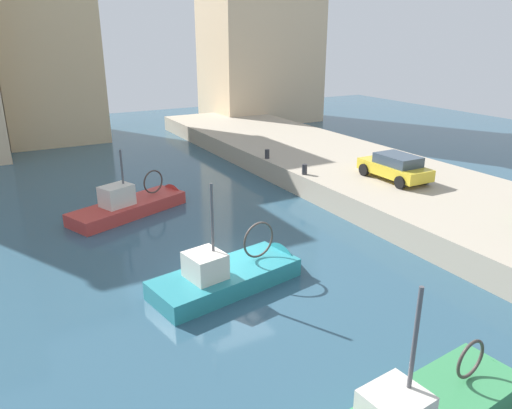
% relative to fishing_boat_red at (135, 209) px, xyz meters
% --- Properties ---
extents(water_surface, '(80.00, 80.00, 0.00)m').
position_rel_fishing_boat_red_xyz_m(water_surface, '(1.44, -7.91, -0.13)').
color(water_surface, '#2D5166').
rests_on(water_surface, ground).
extents(quay_wall, '(9.00, 56.00, 1.20)m').
position_rel_fishing_boat_red_xyz_m(quay_wall, '(12.94, -7.91, 0.47)').
color(quay_wall, '#ADA08C').
rests_on(quay_wall, ground).
extents(fishing_boat_red, '(6.84, 4.16, 4.11)m').
position_rel_fishing_boat_red_xyz_m(fishing_boat_red, '(0.00, 0.00, 0.00)').
color(fishing_boat_red, '#BC3833').
rests_on(fishing_boat_red, ground).
extents(fishing_boat_teal, '(6.33, 2.99, 4.83)m').
position_rel_fishing_boat_red_xyz_m(fishing_boat_teal, '(1.08, -8.92, -0.02)').
color(fishing_boat_teal, teal).
rests_on(fishing_boat_teal, ground).
extents(parked_car_yellow, '(1.91, 3.91, 1.35)m').
position_rel_fishing_boat_red_xyz_m(parked_car_yellow, '(12.28, -5.03, 1.77)').
color(parked_car_yellow, gold).
rests_on(parked_car_yellow, quay_wall).
extents(mooring_bollard_mid, '(0.28, 0.28, 0.55)m').
position_rel_fishing_boat_red_xyz_m(mooring_bollard_mid, '(8.79, -1.91, 1.35)').
color(mooring_bollard_mid, '#2D2D33').
rests_on(mooring_bollard_mid, quay_wall).
extents(mooring_bollard_north, '(0.28, 0.28, 0.55)m').
position_rel_fishing_boat_red_xyz_m(mooring_bollard_north, '(8.79, 2.09, 1.35)').
color(mooring_bollard_north, '#2D2D33').
rests_on(mooring_bollard_north, quay_wall).
extents(waterfront_building_west, '(10.82, 7.67, 18.24)m').
position_rel_fishing_boat_red_xyz_m(waterfront_building_west, '(18.62, 20.39, 9.02)').
color(waterfront_building_west, beige).
rests_on(waterfront_building_west, ground).
extents(waterfront_building_central, '(7.68, 8.77, 16.25)m').
position_rel_fishing_boat_red_xyz_m(waterfront_building_central, '(-0.85, 21.07, 8.02)').
color(waterfront_building_central, '#D1B284').
rests_on(waterfront_building_central, ground).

